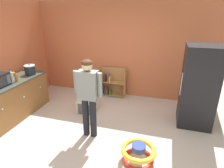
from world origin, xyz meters
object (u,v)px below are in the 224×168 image
Objects in this scene: kitchen_counter at (14,99)px; orange_cup at (14,74)px; standing_person at (88,92)px; pet_carrier at (88,105)px; bookshelf at (111,83)px; crock_pot at (30,70)px; green_cup at (11,76)px; baby_walker at (138,153)px; clear_bottle at (11,76)px; amber_bottle at (16,77)px; refrigerator at (198,87)px.

kitchen_counter is 0.64m from orange_cup.
standing_person is (2.02, -0.19, 0.51)m from kitchen_counter.
kitchen_counter is 3.42× the size of pet_carrier.
bookshelf is 2.26m from crock_pot.
green_cup is (-0.14, 0.21, 0.50)m from kitchen_counter.
baby_walker is 2.25× the size of crock_pot.
green_cup reaches higher than bookshelf.
clear_bottle is (-1.64, -0.61, 0.82)m from pet_carrier.
green_cup is at bearing 165.44° from baby_walker.
kitchen_counter reaches higher than pet_carrier.
amber_bottle reaches higher than baby_walker.
bookshelf is at bearing 116.27° from baby_walker.
orange_cup is (-2.22, 0.54, -0.01)m from standing_person.
crock_pot reaches higher than green_cup.
amber_bottle is 0.21m from clear_bottle.
amber_bottle is 1.00× the size of clear_bottle.
bookshelf is 1.17m from pet_carrier.
refrigerator is at bearing 3.76° from pet_carrier.
pet_carrier is at bearing 25.05° from amber_bottle.
clear_bottle reaches higher than bookshelf.
clear_bottle is at bearing -56.72° from orange_cup.
kitchen_counter is at bearing 174.74° from standing_person.
clear_bottle is at bearing -159.72° from pet_carrier.
kitchen_counter is 1.06× the size of refrigerator.
standing_person is at bearing -65.02° from pet_carrier.
refrigerator is 1.11× the size of standing_person.
refrigerator is 4.33m from orange_cup.
orange_cup is at bearing 119.82° from kitchen_counter.
pet_carrier is 2.06× the size of crock_pot.
amber_bottle is at bearing -168.02° from refrigerator.
amber_bottle and clear_bottle have the same top height.
standing_person is 2.28m from orange_cup.
crock_pot is at bearing 79.86° from kitchen_counter.
orange_cup is (-0.31, -0.23, -0.07)m from crock_pot.
amber_bottle is (-1.44, -0.67, 0.82)m from pet_carrier.
crock_pot reaches higher than baby_walker.
kitchen_counter is 7.67× the size of clear_bottle.
clear_bottle is (-1.91, -1.73, 0.63)m from bookshelf.
green_cup reaches higher than pet_carrier.
bookshelf is (1.86, 1.85, -0.08)m from kitchen_counter.
bookshelf is 0.53× the size of standing_person.
pet_carrier is at bearing 137.67° from baby_walker.
baby_walker is 3.13m from amber_bottle.
pet_carrier is at bearing -176.24° from refrigerator.
pet_carrier is at bearing 11.85° from orange_cup.
crock_pot is at bearing 71.21° from clear_bottle.
green_cup is at bearing -163.13° from pet_carrier.
orange_cup is at bearing 166.33° from standing_person.
refrigerator is 7.24× the size of clear_bottle.
clear_bottle is (-0.16, -0.46, -0.02)m from crock_pot.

